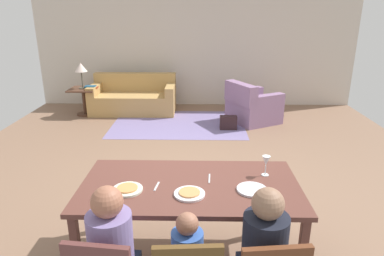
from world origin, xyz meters
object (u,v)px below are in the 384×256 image
(plate_near_woman, at_px, (252,190))
(side_table, at_px, (84,98))
(dining_table, at_px, (190,191))
(book_lower, at_px, (92,87))
(plate_near_child, at_px, (189,194))
(armchair, at_px, (252,107))
(plate_near_man, at_px, (127,190))
(book_upper, at_px, (90,86))
(wine_glass, at_px, (266,162))
(handbag, at_px, (228,123))
(table_lamp, at_px, (81,68))
(couch, at_px, (134,98))

(plate_near_woman, bearing_deg, side_table, 122.23)
(dining_table, height_order, book_lower, dining_table)
(plate_near_woman, bearing_deg, plate_near_child, -171.08)
(armchair, bearing_deg, plate_near_man, -111.38)
(book_upper, bearing_deg, wine_glass, -56.20)
(plate_near_woman, distance_m, book_upper, 5.38)
(wine_glass, bearing_deg, plate_near_child, -151.65)
(dining_table, xyz_separation_m, book_lower, (-2.21, 4.55, -0.10))
(plate_near_man, distance_m, plate_near_woman, 1.02)
(plate_near_child, height_order, handbag, plate_near_child)
(wine_glass, relative_size, table_lamp, 0.34)
(plate_near_woman, distance_m, armchair, 4.26)
(side_table, bearing_deg, book_lower, 11.91)
(dining_table, xyz_separation_m, plate_near_woman, (0.51, -0.10, 0.08))
(plate_near_man, distance_m, table_lamp, 5.01)
(dining_table, relative_size, wine_glass, 9.97)
(plate_near_man, relative_size, wine_glass, 1.34)
(plate_near_woman, height_order, side_table, plate_near_woman)
(plate_near_man, relative_size, table_lamp, 0.46)
(side_table, distance_m, book_upper, 0.29)
(plate_near_woman, bearing_deg, couch, 111.15)
(armchair, bearing_deg, book_upper, 172.62)
(armchair, bearing_deg, side_table, 173.13)
(wine_glass, distance_m, couch, 5.06)
(plate_near_man, relative_size, book_lower, 1.14)
(armchair, bearing_deg, plate_near_woman, -98.52)
(plate_near_woman, xyz_separation_m, wine_glass, (0.16, 0.28, 0.12))
(plate_near_man, distance_m, wine_glass, 1.22)
(armchair, xyz_separation_m, book_lower, (-3.34, 0.47, 0.28))
(dining_table, relative_size, table_lamp, 3.43)
(book_lower, bearing_deg, plate_near_man, -70.05)
(table_lamp, relative_size, handbag, 1.69)
(couch, height_order, side_table, couch)
(dining_table, height_order, book_upper, dining_table)
(plate_near_man, height_order, wine_glass, wine_glass)
(plate_near_child, bearing_deg, wine_glass, 28.35)
(dining_table, distance_m, couch, 4.98)
(side_table, bearing_deg, plate_near_child, -62.93)
(wine_glass, bearing_deg, armchair, 83.14)
(wine_glass, xyz_separation_m, table_lamp, (-3.07, 4.33, 0.12))
(book_lower, height_order, handbag, book_lower)
(book_upper, bearing_deg, side_table, -175.68)
(side_table, relative_size, handbag, 1.81)
(table_lamp, distance_m, book_upper, 0.42)
(plate_near_child, xyz_separation_m, table_lamp, (-2.40, 4.69, 0.24))
(side_table, bearing_deg, plate_near_man, -67.82)
(plate_near_child, bearing_deg, plate_near_man, 173.29)
(table_lamp, bearing_deg, dining_table, -62.01)
(plate_near_child, xyz_separation_m, wine_glass, (0.67, 0.36, 0.12))
(plate_near_child, relative_size, wine_glass, 1.34)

